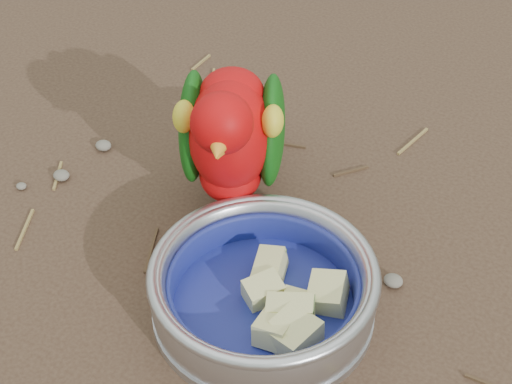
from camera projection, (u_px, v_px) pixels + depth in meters
The scene contains 6 objects.
ground at pixel (251, 329), 0.76m from camera, with size 60.00×60.00×0.00m, color #473225.
food_bowl at pixel (263, 307), 0.77m from camera, with size 0.22×0.22×0.02m, color #B2B2BA.
bowl_wall at pixel (263, 286), 0.75m from camera, with size 0.22×0.22×0.04m, color #B2B2BA, non-canonical shape.
fruit_wedges at pixel (263, 291), 0.76m from camera, with size 0.13×0.13×0.03m, color #DFDC8C, non-canonical shape.
lory_parrot at pixel (231, 147), 0.82m from camera, with size 0.11×0.24×0.19m, color #BB0709, non-canonical shape.
ground_debris at pixel (291, 310), 0.77m from camera, with size 0.90×0.80×0.01m, color olive, non-canonical shape.
Camera 1 is at (0.24, -0.42, 0.60)m, focal length 55.00 mm.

